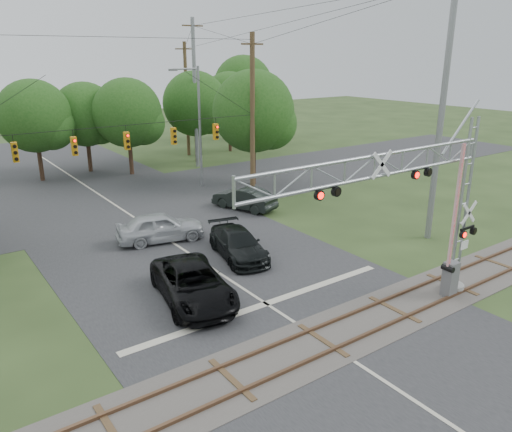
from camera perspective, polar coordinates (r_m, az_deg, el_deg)
ground at (r=17.99m, az=12.12°, el=-16.60°), size 160.00×160.00×0.00m
road_main at (r=24.82m, az=-5.08°, el=-5.99°), size 14.00×90.00×0.02m
road_cross at (r=36.90m, az=-16.23°, el=1.50°), size 90.00×12.00×0.02m
railroad_track at (r=19.12m, az=7.62°, el=-13.92°), size 90.00×3.20×0.17m
crossing_gantry at (r=19.78m, az=17.55°, el=1.65°), size 12.15×0.98×7.69m
traffic_signal_span at (r=32.38m, az=-13.09°, el=9.70°), size 19.34×0.36×11.50m
pickup_black at (r=21.55m, az=-7.22°, el=-7.69°), size 3.68×6.09×1.58m
car_dark at (r=25.86m, az=-2.06°, el=-3.21°), size 3.04×5.25×1.43m
sedan_silver at (r=28.50m, az=-10.87°, el=-1.23°), size 5.18×2.96×1.66m
suv_dark at (r=33.77m, az=-1.34°, el=2.02°), size 3.03×4.81×1.50m
streetlight at (r=39.09m, az=-6.69°, el=10.72°), size 2.46×0.26×9.21m
utility_poles at (r=35.06m, az=-11.21°, el=11.79°), size 26.08×29.97×14.27m
treeline at (r=45.27m, az=-15.89°, el=11.57°), size 54.83×28.31×9.94m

